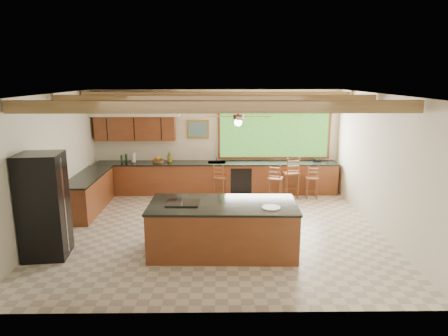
{
  "coord_description": "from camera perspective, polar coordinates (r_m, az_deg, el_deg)",
  "views": [
    {
      "loc": [
        0.07,
        -8.45,
        3.36
      ],
      "look_at": [
        0.18,
        0.8,
        1.24
      ],
      "focal_mm": 32.0,
      "sensor_mm": 36.0,
      "label": 1
    }
  ],
  "objects": [
    {
      "name": "room_shell",
      "position": [
        9.18,
        -2.21,
        5.74
      ],
      "size": [
        7.27,
        6.54,
        3.02
      ],
      "color": "silver",
      "rests_on": "ground"
    },
    {
      "name": "ground",
      "position": [
        9.1,
        -1.11,
        -8.75
      ],
      "size": [
        7.2,
        7.2,
        0.0
      ],
      "primitive_type": "plane",
      "color": "beige",
      "rests_on": "ground"
    },
    {
      "name": "bar_stool_b",
      "position": [
        11.34,
        9.55,
        -0.82
      ],
      "size": [
        0.5,
        0.5,
        1.18
      ],
      "rotation": [
        0.0,
        0.0,
        0.2
      ],
      "color": "brown",
      "rests_on": "ground"
    },
    {
      "name": "counter_run",
      "position": [
        11.39,
        -5.17,
        -1.86
      ],
      "size": [
        7.12,
        3.1,
        1.24
      ],
      "color": "brown",
      "rests_on": "ground"
    },
    {
      "name": "bar_stool_c",
      "position": [
        11.01,
        7.41,
        -1.59
      ],
      "size": [
        0.47,
        0.47,
        1.05
      ],
      "rotation": [
        0.0,
        0.0,
        -0.31
      ],
      "color": "brown",
      "rests_on": "ground"
    },
    {
      "name": "island",
      "position": [
        7.84,
        -0.18,
        -8.51
      ],
      "size": [
        2.86,
        1.4,
        1.01
      ],
      "rotation": [
        0.0,
        0.0,
        -0.03
      ],
      "color": "brown",
      "rests_on": "ground"
    },
    {
      "name": "bar_stool_a",
      "position": [
        11.2,
        -0.54,
        -1.47
      ],
      "size": [
        0.44,
        0.44,
        0.97
      ],
      "rotation": [
        0.0,
        0.0,
        -0.35
      ],
      "color": "brown",
      "rests_on": "ground"
    },
    {
      "name": "bar_stool_d",
      "position": [
        11.41,
        12.53,
        -1.5
      ],
      "size": [
        0.37,
        0.37,
        0.97
      ],
      "rotation": [
        0.0,
        0.0,
        -0.07
      ],
      "color": "brown",
      "rests_on": "ground"
    },
    {
      "name": "refrigerator",
      "position": [
        8.22,
        -24.36,
        -4.96
      ],
      "size": [
        0.85,
        0.83,
        2.0
      ],
      "rotation": [
        0.0,
        0.0,
        0.1
      ],
      "color": "black",
      "rests_on": "ground"
    }
  ]
}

